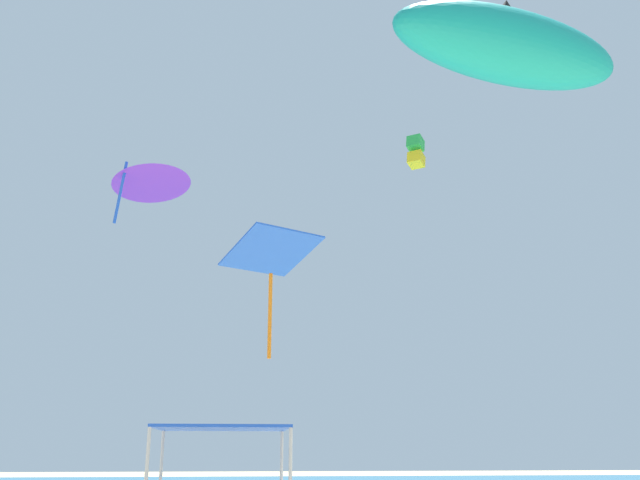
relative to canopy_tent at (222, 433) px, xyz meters
name	(u,v)px	position (x,y,z in m)	size (l,w,h in m)	color
canopy_tent	(222,433)	(0.00, 0.00, 0.00)	(2.73, 2.70, 2.30)	#B2B2B7
kite_delta_purple	(151,178)	(-4.85, 21.05, 14.04)	(6.06, 6.06, 3.82)	purple
kite_diamond_blue	(271,257)	(1.20, 5.90, 5.51)	(3.34, 3.30, 3.79)	blue
kite_inflatable_teal	(508,46)	(7.97, 2.14, 11.21)	(8.06, 4.46, 3.10)	teal
kite_box_green	(416,152)	(11.17, 24.66, 18.10)	(1.37, 1.40, 2.11)	green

